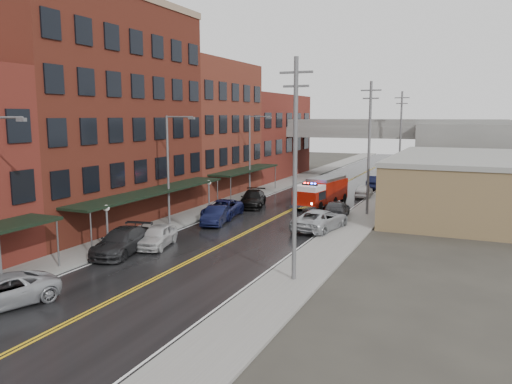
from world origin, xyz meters
The scene contains 30 objects.
road centered at (0.00, 30.00, 0.01)m, with size 11.00×160.00×0.02m, color black.
sidewalk_left centered at (-7.30, 30.00, 0.07)m, with size 3.00×160.00×0.15m, color slate.
sidewalk_right centered at (7.30, 30.00, 0.07)m, with size 3.00×160.00×0.15m, color slate.
curb_left centered at (-5.65, 30.00, 0.07)m, with size 0.30×160.00×0.15m, color gray.
curb_right centered at (5.65, 30.00, 0.07)m, with size 0.30×160.00×0.15m, color gray.
brick_building_b centered at (-13.30, 23.00, 9.00)m, with size 9.00×20.00×18.00m, color #501C15.
brick_building_c centered at (-13.30, 40.50, 7.50)m, with size 9.00×15.00×15.00m, color maroon.
brick_building_far centered at (-13.30, 58.00, 6.00)m, with size 9.00×20.00×12.00m, color maroon.
tan_building centered at (16.00, 40.00, 2.50)m, with size 14.00×22.00×5.00m, color olive.
right_far_block centered at (18.00, 70.00, 4.00)m, with size 18.00×30.00×8.00m, color slate.
awning_1 centered at (-7.49, 23.00, 2.99)m, with size 2.60×18.00×3.09m.
awning_2 centered at (-7.49, 40.50, 2.99)m, with size 2.60×13.00×3.09m.
globe_lamp_1 centered at (-6.40, 16.00, 2.31)m, with size 0.44×0.44×3.12m.
globe_lamp_2 centered at (-6.40, 30.00, 2.31)m, with size 0.44×0.44×3.12m.
street_lamp_1 centered at (-6.55, 24.00, 5.19)m, with size 2.64×0.22×9.00m.
street_lamp_2 centered at (-6.55, 40.00, 5.19)m, with size 2.64×0.22×9.00m.
utility_pole_0 centered at (7.20, 15.00, 6.31)m, with size 1.80×0.24×12.00m.
utility_pole_1 centered at (7.20, 35.00, 6.31)m, with size 1.80×0.24×12.00m.
utility_pole_2 centered at (7.20, 55.00, 6.31)m, with size 1.80×0.24×12.00m.
overpass centered at (0.00, 62.00, 5.99)m, with size 40.00×10.00×7.50m.
fire_truck centered at (2.09, 37.68, 1.54)m, with size 4.03×8.08×2.85m.
parked_car_left_3 centered at (-5.00, 15.70, 0.82)m, with size 2.31×5.67×1.65m, color black.
parked_car_left_4 centered at (-3.89, 18.10, 0.75)m, with size 1.78×4.43×1.51m, color #BBBBBB.
parked_car_left_5 centered at (-3.60, 26.22, 0.76)m, with size 1.60×4.60×1.52m, color black.
parked_car_left_6 centered at (-4.41, 28.80, 0.78)m, with size 2.58×5.59×1.55m, color #121644.
parked_car_left_7 centered at (-4.11, 34.80, 0.81)m, with size 2.26×5.55×1.61m, color black.
parked_car_right_0 centered at (5.00, 27.58, 0.84)m, with size 2.77×6.01×1.67m, color #A5A8AC.
parked_car_right_1 centered at (4.95, 32.60, 0.77)m, with size 2.15×5.28×1.53m, color #2A2A2D.
parked_car_right_2 centered at (4.85, 45.09, 0.73)m, with size 1.73×4.30×1.46m, color white.
parked_car_right_3 centered at (5.00, 52.20, 0.83)m, with size 1.75×5.01×1.65m, color black.
Camera 1 is at (15.87, -9.89, 8.99)m, focal length 35.00 mm.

